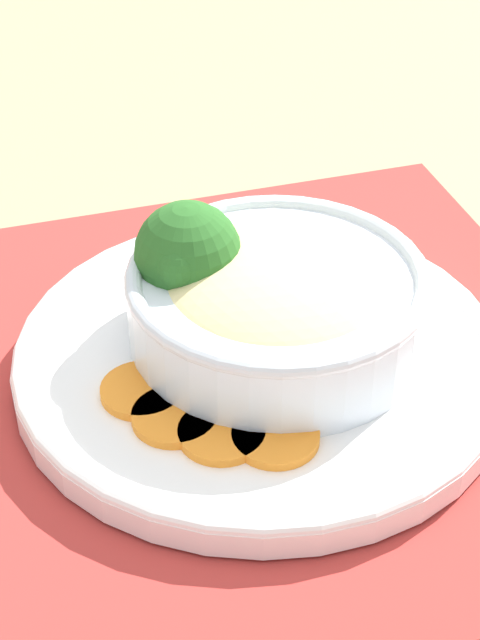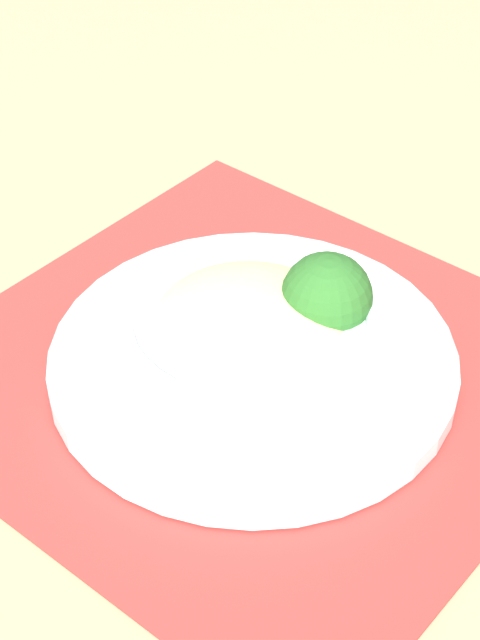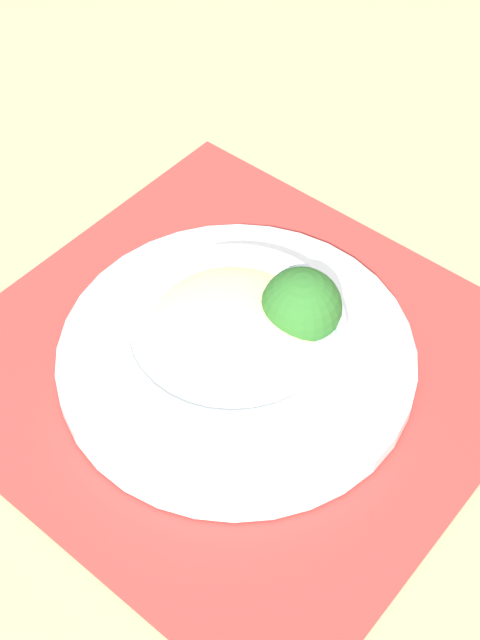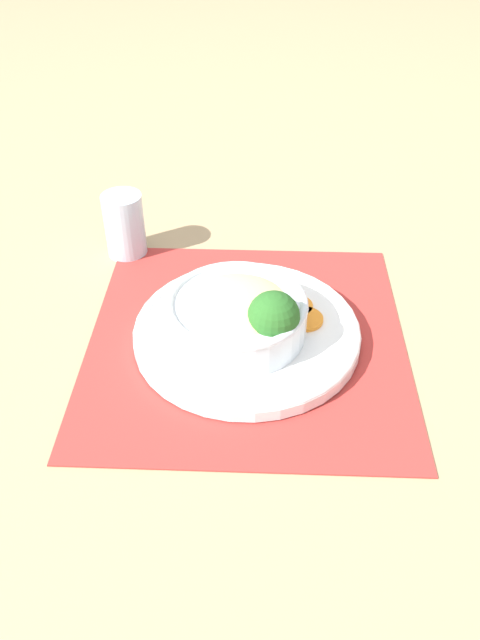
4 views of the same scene
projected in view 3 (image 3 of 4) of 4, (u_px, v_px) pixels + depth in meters
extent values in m
plane|color=tan|center=(237.00, 365.00, 0.74)|extent=(4.00, 4.00, 0.00)
cube|color=#B2332D|center=(237.00, 363.00, 0.74)|extent=(0.47, 0.45, 0.00)
cylinder|color=white|center=(237.00, 356.00, 0.73)|extent=(0.29, 0.29, 0.02)
torus|color=white|center=(237.00, 350.00, 0.73)|extent=(0.29, 0.29, 0.01)
cylinder|color=silver|center=(233.00, 346.00, 0.70)|extent=(0.18, 0.18, 0.05)
torus|color=silver|center=(232.00, 327.00, 0.68)|extent=(0.18, 0.18, 0.01)
ellipsoid|color=beige|center=(232.00, 336.00, 0.69)|extent=(0.15, 0.15, 0.05)
cylinder|color=#759E51|center=(299.00, 338.00, 0.72)|extent=(0.03, 0.03, 0.03)
sphere|color=#286023|center=(301.00, 308.00, 0.69)|extent=(0.06, 0.06, 0.06)
sphere|color=#286023|center=(292.00, 286.00, 0.70)|extent=(0.03, 0.03, 0.03)
sphere|color=#286023|center=(311.00, 321.00, 0.68)|extent=(0.03, 0.03, 0.03)
cylinder|color=orange|center=(276.00, 285.00, 0.77)|extent=(0.05, 0.05, 0.01)
cylinder|color=orange|center=(244.00, 278.00, 0.78)|extent=(0.05, 0.05, 0.01)
cylinder|color=orange|center=(211.00, 281.00, 0.77)|extent=(0.05, 0.05, 0.01)
cylinder|color=orange|center=(180.00, 292.00, 0.76)|extent=(0.05, 0.05, 0.01)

